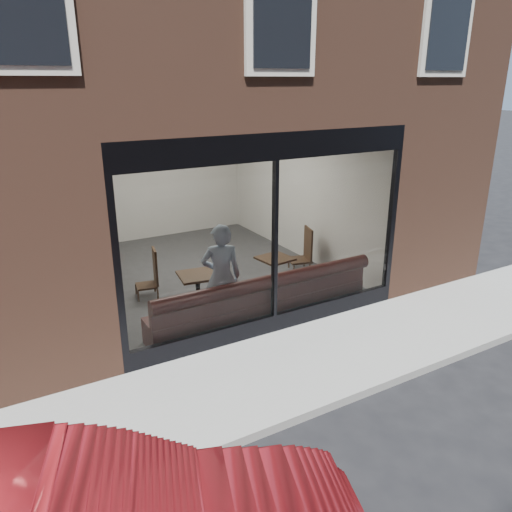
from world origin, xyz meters
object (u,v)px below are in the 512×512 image
banquette (261,309)px  cafe_chair_right (299,260)px  person (221,277)px  cafe_chair_left (146,286)px  cafe_table_right (275,259)px  cafe_table_left (197,275)px

banquette → cafe_chair_right: bearing=40.6°
banquette → person: bearing=164.3°
person → cafe_chair_left: bearing=-48.3°
banquette → cafe_table_right: (0.79, 0.84, 0.52)m
banquette → cafe_table_right: bearing=46.5°
cafe_chair_right → cafe_table_right: bearing=51.8°
banquette → cafe_table_right: 1.26m
cafe_chair_left → person: bearing=123.1°
cafe_chair_right → cafe_chair_left: bearing=11.0°
cafe_table_left → cafe_table_right: bearing=2.1°
person → cafe_table_right: person is taller
cafe_chair_left → cafe_table_right: bearing=163.7°
cafe_table_left → cafe_chair_left: 1.39m
cafe_chair_right → banquette: bearing=56.6°
cafe_chair_left → cafe_table_left: bearing=126.1°
banquette → person: 0.95m
banquette → person: person is taller
cafe_table_right → cafe_chair_right: bearing=35.9°
cafe_chair_left → banquette: bearing=136.0°
person → cafe_chair_right: 3.05m
person → cafe_table_right: size_ratio=3.06×
banquette → cafe_chair_right: size_ratio=8.79×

